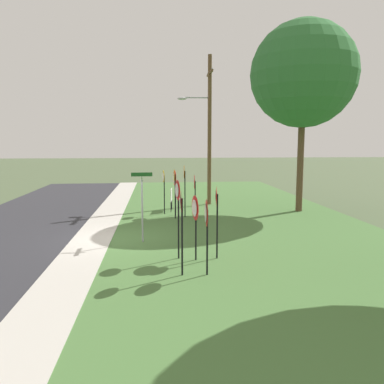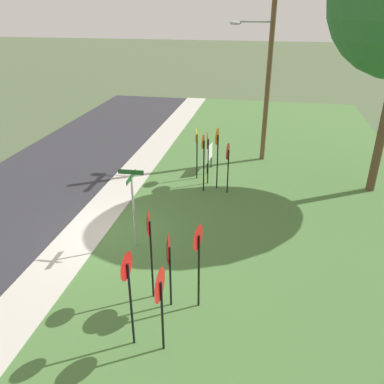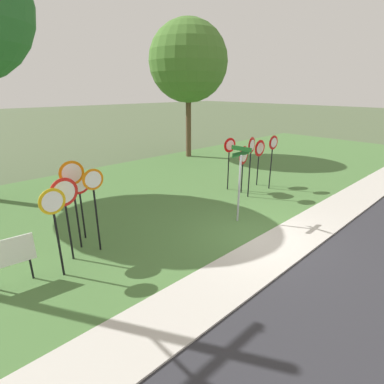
{
  "view_description": "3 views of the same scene",
  "coord_description": "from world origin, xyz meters",
  "px_view_note": "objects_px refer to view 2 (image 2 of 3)",
  "views": [
    {
      "loc": [
        15.72,
        1.81,
        3.96
      ],
      "look_at": [
        -1.37,
        3.4,
        1.75
      ],
      "focal_mm": 36.61,
      "sensor_mm": 36.0,
      "label": 1
    },
    {
      "loc": [
        11.09,
        5.23,
        7.38
      ],
      "look_at": [
        -0.23,
        3.03,
        1.82
      ],
      "focal_mm": 36.77,
      "sensor_mm": 36.0,
      "label": 2
    },
    {
      "loc": [
        -7.4,
        -4.79,
        4.62
      ],
      "look_at": [
        -0.46,
        2.62,
        1.05
      ],
      "focal_mm": 27.58,
      "sensor_mm": 36.0,
      "label": 3
    }
  ],
  "objects_px": {
    "yield_sign_near_left": "(198,248)",
    "utility_pole": "(267,60)",
    "yield_sign_far_right": "(168,255)",
    "yield_sign_center": "(127,279)",
    "stop_sign_near_left": "(208,146)",
    "street_name_post": "(133,202)",
    "stop_sign_far_right": "(196,143)",
    "yield_sign_near_right": "(149,235)",
    "yield_sign_far_left": "(160,292)",
    "stop_sign_near_right": "(228,158)",
    "stop_sign_far_left": "(203,152)",
    "stop_sign_far_center": "(217,146)",
    "notice_board": "(209,154)"
  },
  "relations": [
    {
      "from": "yield_sign_near_left",
      "to": "utility_pole",
      "type": "height_order",
      "value": "utility_pole"
    },
    {
      "from": "yield_sign_far_right",
      "to": "yield_sign_center",
      "type": "bearing_deg",
      "value": -30.61
    },
    {
      "from": "stop_sign_near_left",
      "to": "street_name_post",
      "type": "relative_size",
      "value": 0.88
    },
    {
      "from": "utility_pole",
      "to": "stop_sign_far_right",
      "type": "bearing_deg",
      "value": -41.96
    },
    {
      "from": "stop_sign_near_left",
      "to": "utility_pole",
      "type": "bearing_deg",
      "value": 141.07
    },
    {
      "from": "yield_sign_near_right",
      "to": "yield_sign_far_left",
      "type": "distance_m",
      "value": 1.89
    },
    {
      "from": "stop_sign_near_right",
      "to": "yield_sign_near_left",
      "type": "xyz_separation_m",
      "value": [
        7.1,
        0.02,
        0.23
      ]
    },
    {
      "from": "stop_sign_far_left",
      "to": "utility_pole",
      "type": "height_order",
      "value": "utility_pole"
    },
    {
      "from": "stop_sign_near_right",
      "to": "stop_sign_far_left",
      "type": "xyz_separation_m",
      "value": [
        0.0,
        -1.02,
        0.19
      ]
    },
    {
      "from": "stop_sign_near_right",
      "to": "stop_sign_far_center",
      "type": "xyz_separation_m",
      "value": [
        -0.36,
        -0.5,
        0.36
      ]
    },
    {
      "from": "yield_sign_far_left",
      "to": "street_name_post",
      "type": "distance_m",
      "value": 4.52
    },
    {
      "from": "stop_sign_far_left",
      "to": "stop_sign_far_center",
      "type": "distance_m",
      "value": 0.66
    },
    {
      "from": "yield_sign_far_left",
      "to": "yield_sign_far_right",
      "type": "relative_size",
      "value": 1.04
    },
    {
      "from": "stop_sign_near_left",
      "to": "notice_board",
      "type": "bearing_deg",
      "value": 177.75
    },
    {
      "from": "stop_sign_far_left",
      "to": "yield_sign_near_left",
      "type": "height_order",
      "value": "stop_sign_far_left"
    },
    {
      "from": "street_name_post",
      "to": "yield_sign_near_right",
      "type": "bearing_deg",
      "value": 25.8
    },
    {
      "from": "stop_sign_near_left",
      "to": "notice_board",
      "type": "relative_size",
      "value": 1.93
    },
    {
      "from": "stop_sign_near_left",
      "to": "yield_sign_center",
      "type": "distance_m",
      "value": 9.47
    },
    {
      "from": "stop_sign_far_center",
      "to": "yield_sign_far_right",
      "type": "relative_size",
      "value": 1.24
    },
    {
      "from": "stop_sign_far_center",
      "to": "yield_sign_far_left",
      "type": "xyz_separation_m",
      "value": [
        9.05,
        -0.03,
        -0.28
      ]
    },
    {
      "from": "stop_sign_near_right",
      "to": "utility_pole",
      "type": "relative_size",
      "value": 0.24
    },
    {
      "from": "stop_sign_far_right",
      "to": "street_name_post",
      "type": "distance_m",
      "value": 6.0
    },
    {
      "from": "yield_sign_near_right",
      "to": "yield_sign_far_left",
      "type": "relative_size",
      "value": 1.18
    },
    {
      "from": "stop_sign_far_center",
      "to": "yield_sign_far_right",
      "type": "height_order",
      "value": "stop_sign_far_center"
    },
    {
      "from": "stop_sign_far_center",
      "to": "yield_sign_center",
      "type": "xyz_separation_m",
      "value": [
        9.02,
        -0.76,
        -0.07
      ]
    },
    {
      "from": "yield_sign_near_left",
      "to": "yield_sign_near_right",
      "type": "bearing_deg",
      "value": -84.27
    },
    {
      "from": "yield_sign_near_right",
      "to": "yield_sign_center",
      "type": "height_order",
      "value": "yield_sign_near_right"
    },
    {
      "from": "yield_sign_center",
      "to": "street_name_post",
      "type": "height_order",
      "value": "street_name_post"
    },
    {
      "from": "yield_sign_near_left",
      "to": "stop_sign_far_right",
      "type": "bearing_deg",
      "value": -158.39
    },
    {
      "from": "street_name_post",
      "to": "utility_pole",
      "type": "relative_size",
      "value": 0.3
    },
    {
      "from": "stop_sign_near_right",
      "to": "stop_sign_far_center",
      "type": "bearing_deg",
      "value": -121.63
    },
    {
      "from": "yield_sign_near_left",
      "to": "yield_sign_near_right",
      "type": "distance_m",
      "value": 1.3
    },
    {
      "from": "stop_sign_far_left",
      "to": "stop_sign_far_center",
      "type": "bearing_deg",
      "value": 124.59
    },
    {
      "from": "stop_sign_far_center",
      "to": "street_name_post",
      "type": "xyz_separation_m",
      "value": [
        4.99,
        -2.02,
        -0.32
      ]
    },
    {
      "from": "yield_sign_far_left",
      "to": "stop_sign_near_right",
      "type": "bearing_deg",
      "value": 177.93
    },
    {
      "from": "street_name_post",
      "to": "utility_pole",
      "type": "bearing_deg",
      "value": 155.16
    },
    {
      "from": "yield_sign_near_right",
      "to": "yield_sign_far_right",
      "type": "relative_size",
      "value": 1.22
    },
    {
      "from": "stop_sign_far_center",
      "to": "yield_sign_far_left",
      "type": "relative_size",
      "value": 1.2
    },
    {
      "from": "stop_sign_near_right",
      "to": "stop_sign_far_left",
      "type": "height_order",
      "value": "stop_sign_far_left"
    },
    {
      "from": "yield_sign_far_left",
      "to": "utility_pole",
      "type": "xyz_separation_m",
      "value": [
        -13.08,
        1.76,
        3.23
      ]
    },
    {
      "from": "stop_sign_far_left",
      "to": "stop_sign_far_center",
      "type": "xyz_separation_m",
      "value": [
        -0.36,
        0.53,
        0.17
      ]
    },
    {
      "from": "stop_sign_near_right",
      "to": "utility_pole",
      "type": "xyz_separation_m",
      "value": [
        -4.39,
        1.23,
        3.31
      ]
    },
    {
      "from": "yield_sign_far_right",
      "to": "yield_sign_near_right",
      "type": "bearing_deg",
      "value": -122.59
    },
    {
      "from": "utility_pole",
      "to": "stop_sign_far_left",
      "type": "bearing_deg",
      "value": -27.23
    },
    {
      "from": "street_name_post",
      "to": "yield_sign_far_right",
      "type": "bearing_deg",
      "value": 32.75
    },
    {
      "from": "stop_sign_far_right",
      "to": "stop_sign_far_left",
      "type": "bearing_deg",
      "value": 16.33
    },
    {
      "from": "stop_sign_far_right",
      "to": "yield_sign_far_left",
      "type": "distance_m",
      "value": 10.04
    },
    {
      "from": "stop_sign_far_right",
      "to": "utility_pole",
      "type": "distance_m",
      "value": 5.26
    },
    {
      "from": "stop_sign_near_left",
      "to": "stop_sign_far_center",
      "type": "bearing_deg",
      "value": 39.75
    },
    {
      "from": "stop_sign_far_right",
      "to": "street_name_post",
      "type": "xyz_separation_m",
      "value": [
        5.92,
        -0.96,
        -0.06
      ]
    }
  ]
}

